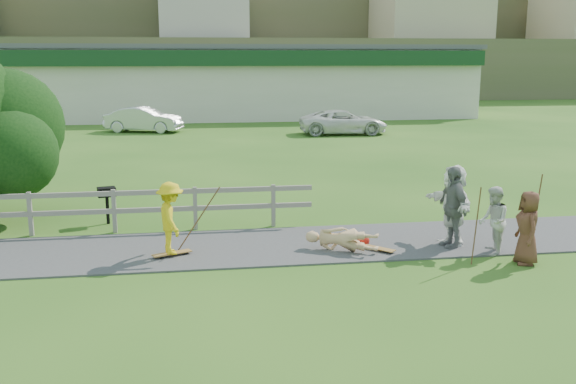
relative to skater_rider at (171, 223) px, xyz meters
name	(u,v)px	position (x,y,z in m)	size (l,w,h in m)	color
ground	(198,271)	(0.54, -1.01, -0.79)	(260.00, 260.00, 0.00)	#275718
path	(197,249)	(0.54, 0.49, -0.77)	(34.00, 3.00, 0.04)	#3B3A3D
fence	(3,208)	(-4.08, 2.29, -0.07)	(15.05, 0.10, 1.10)	slate
strip_mall	(245,80)	(4.54, 33.93, 1.79)	(32.50, 10.75, 5.10)	beige
skater_rider	(171,223)	(0.00, 0.00, 0.00)	(1.02, 0.59, 1.58)	yellow
skater_fallen	(342,240)	(3.77, -0.20, -0.49)	(1.64, 0.39, 0.60)	tan
spectator_a	(493,221)	(7.04, -0.84, -0.02)	(0.75, 0.58, 1.54)	silver
spectator_b	(453,207)	(6.34, -0.22, 0.16)	(1.12, 0.47, 1.91)	slate
spectator_c	(528,228)	(7.46, -1.55, 0.00)	(0.77, 0.50, 1.58)	brown
spectator_d	(453,205)	(6.43, -0.04, 0.16)	(1.77, 0.56, 1.91)	white
car_silver	(144,120)	(-2.19, 24.34, -0.06)	(1.54, 4.42, 1.46)	silver
car_white	(343,122)	(9.02, 21.56, -0.11)	(2.27, 4.93, 1.37)	white
bbq	(107,206)	(-1.74, 3.20, -0.30)	(0.45, 0.34, 0.98)	black
longboard_rider	(172,255)	(0.00, 0.00, -0.74)	(0.88, 0.21, 0.10)	olive
longboard_fallen	(377,250)	(4.57, -0.30, -0.74)	(0.85, 0.21, 0.09)	olive
helmet	(363,241)	(4.37, 0.15, -0.65)	(0.29, 0.29, 0.29)	#B3180E
pole_rider	(198,213)	(0.60, 0.40, 0.09)	(0.03, 0.03, 1.77)	brown
pole_spec_left	(476,226)	(6.36, -1.44, 0.05)	(0.03, 0.03, 1.68)	brown
pole_spec_right	(535,218)	(7.69, -1.41, 0.16)	(0.03, 0.03, 1.91)	brown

